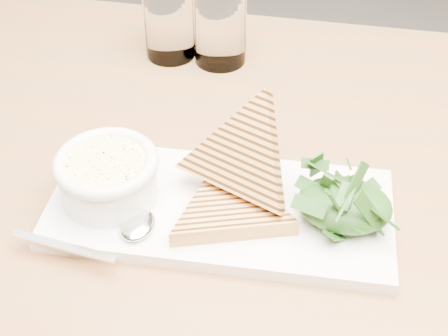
% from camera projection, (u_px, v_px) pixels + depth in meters
% --- Properties ---
extents(table_top, '(1.15, 0.78, 0.04)m').
position_uv_depth(table_top, '(132.00, 171.00, 0.76)').
color(table_top, brown).
rests_on(table_top, ground).
extents(platter, '(0.38, 0.18, 0.02)m').
position_uv_depth(platter, '(220.00, 209.00, 0.67)').
color(platter, white).
rests_on(platter, table_top).
extents(soup_bowl, '(0.10, 0.10, 0.04)m').
position_uv_depth(soup_bowl, '(109.00, 182.00, 0.66)').
color(soup_bowl, white).
rests_on(soup_bowl, platter).
extents(soup, '(0.09, 0.09, 0.01)m').
position_uv_depth(soup, '(106.00, 164.00, 0.65)').
color(soup, '#F8EA98').
rests_on(soup, soup_bowl).
extents(bowl_rim, '(0.11, 0.11, 0.01)m').
position_uv_depth(bowl_rim, '(106.00, 162.00, 0.65)').
color(bowl_rim, white).
rests_on(bowl_rim, soup_bowl).
extents(sandwich_flat, '(0.19, 0.19, 0.02)m').
position_uv_depth(sandwich_flat, '(230.00, 208.00, 0.65)').
color(sandwich_flat, '#BD7E3E').
rests_on(sandwich_flat, platter).
extents(sandwich_lean, '(0.20, 0.21, 0.17)m').
position_uv_depth(sandwich_lean, '(242.00, 157.00, 0.65)').
color(sandwich_lean, '#BD7E3E').
rests_on(sandwich_lean, sandwich_flat).
extents(salad_base, '(0.10, 0.08, 0.04)m').
position_uv_depth(salad_base, '(344.00, 205.00, 0.64)').
color(salad_base, black).
rests_on(salad_base, platter).
extents(arugula_pile, '(0.11, 0.10, 0.05)m').
position_uv_depth(arugula_pile, '(345.00, 199.00, 0.64)').
color(arugula_pile, '#255818').
rests_on(arugula_pile, platter).
extents(spoon_bowl, '(0.04, 0.05, 0.01)m').
position_uv_depth(spoon_bowl, '(138.00, 225.00, 0.64)').
color(spoon_bowl, silver).
rests_on(spoon_bowl, platter).
extents(spoon_handle, '(0.11, 0.02, 0.00)m').
position_uv_depth(spoon_handle, '(64.00, 246.00, 0.62)').
color(spoon_handle, silver).
rests_on(spoon_handle, platter).
extents(glass_near, '(0.07, 0.07, 0.11)m').
position_uv_depth(glass_near, '(169.00, 21.00, 0.89)').
color(glass_near, white).
rests_on(glass_near, table_top).
extents(glass_far, '(0.07, 0.07, 0.11)m').
position_uv_depth(glass_far, '(220.00, 25.00, 0.88)').
color(glass_far, white).
rests_on(glass_far, table_top).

